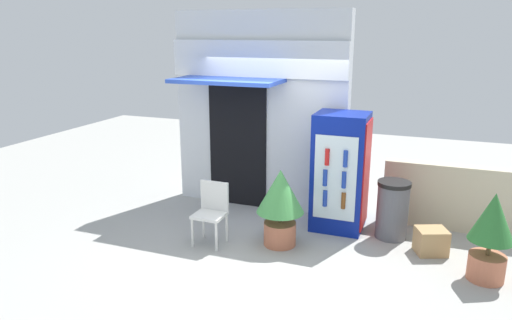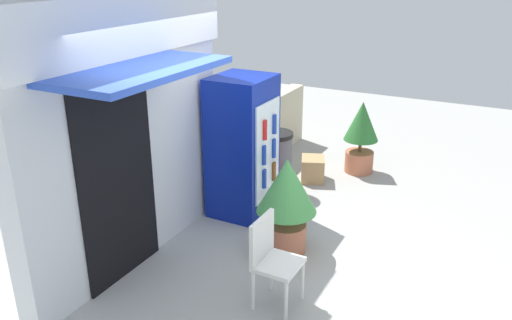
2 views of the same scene
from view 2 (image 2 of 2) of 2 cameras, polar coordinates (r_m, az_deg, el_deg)
The scene contains 9 objects.
ground at distance 5.58m, azimuth 1.70°, elevation -11.99°, with size 16.00×16.00×0.00m, color #A3A39E.
storefront_building at distance 5.32m, azimuth -14.18°, elevation 5.36°, with size 2.92×1.10×3.23m.
drink_cooler at distance 6.44m, azimuth -1.43°, elevation 1.49°, with size 0.78×0.74×1.77m.
plastic_chair at distance 4.86m, azimuth 1.66°, elevation -10.45°, with size 0.43×0.39×0.88m.
potted_plant_near_shop at distance 5.62m, azimuth 3.39°, elevation -4.02°, with size 0.66×0.66×1.10m.
potted_plant_curbside at distance 7.93m, azimuth 11.50°, elevation 3.00°, with size 0.52×0.52×1.11m.
trash_bin at distance 7.22m, azimuth 2.19°, elevation -0.14°, with size 0.47×0.47×0.85m.
stone_boundary_wall at distance 8.32m, azimuth 1.22°, elevation 3.33°, with size 2.43×0.22×1.00m, color beige.
cardboard_box at distance 7.67m, azimuth 6.26°, elevation -0.99°, with size 0.39×0.33×0.35m, color tan.
Camera 2 is at (-4.21, -2.01, 3.06)m, focal length 36.32 mm.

